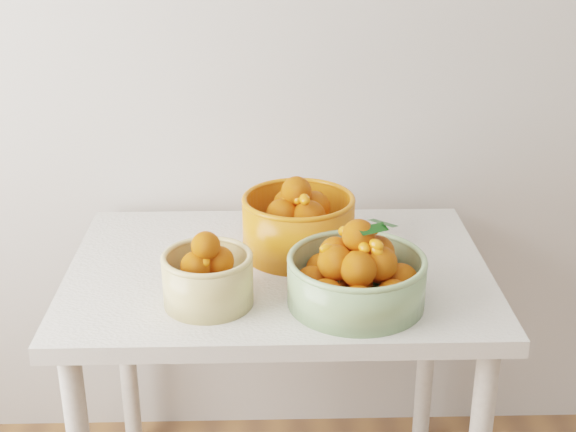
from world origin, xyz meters
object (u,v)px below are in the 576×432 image
Objects in this scene: table at (278,302)px; bowl_orange at (298,223)px; bowl_green at (357,275)px; bowl_cream at (208,277)px.

bowl_orange is at bearing 57.23° from table.
table is at bearing -122.77° from bowl_orange.
bowl_orange reaches higher than bowl_green.
bowl_green is at bearing -47.39° from table.
bowl_orange is (0.05, 0.08, 0.17)m from table.
bowl_orange is at bearing 114.24° from bowl_green.
bowl_cream is 0.67× the size of bowl_green.
bowl_green is at bearing -1.63° from bowl_cream.
table is 0.28m from bowl_cream.
bowl_green is (0.32, -0.01, 0.00)m from bowl_cream.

